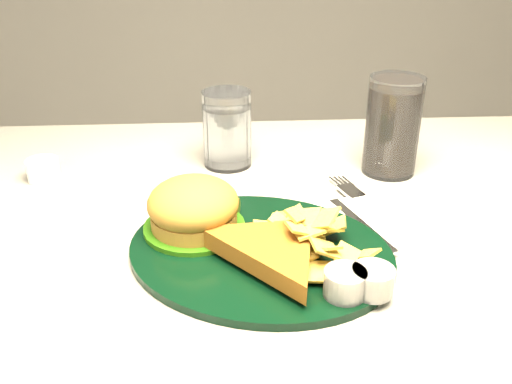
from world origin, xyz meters
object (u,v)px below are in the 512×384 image
dinner_plate (260,230)px  fork_napkin (359,221)px  cola_glass (393,126)px  water_glass (227,129)px

dinner_plate → fork_napkin: 0.15m
cola_glass → fork_napkin: bearing=-116.6°
cola_glass → fork_napkin: size_ratio=0.79×
dinner_plate → water_glass: water_glass is taller
fork_napkin → dinner_plate: bearing=-173.5°
water_glass → cola_glass: 0.25m
water_glass → cola_glass: size_ratio=0.80×
dinner_plate → water_glass: bearing=120.3°
water_glass → fork_napkin: 0.27m
fork_napkin → water_glass: bearing=110.2°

